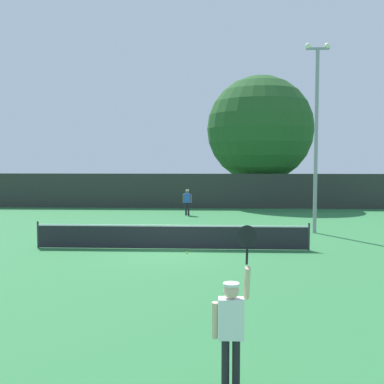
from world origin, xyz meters
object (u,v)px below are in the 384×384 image
at_px(player_serving, 232,320).
at_px(parked_car_mid, 267,191).
at_px(player_receiving, 187,200).
at_px(parked_car_near, 163,190).
at_px(tennis_ball, 187,253).
at_px(large_tree, 260,129).
at_px(light_pole, 316,127).
at_px(parked_car_far, 309,191).

height_order(player_serving, parked_car_mid, player_serving).
height_order(player_receiving, parked_car_near, parked_car_near).
xyz_separation_m(tennis_ball, parked_car_mid, (5.77, 24.08, 0.74)).
bearing_deg(large_tree, parked_car_near, 146.34).
height_order(player_serving, player_receiving, player_serving).
xyz_separation_m(player_serving, parked_car_near, (-4.91, 35.64, -0.33)).
bearing_deg(parked_car_mid, light_pole, -91.52).
height_order(tennis_ball, large_tree, large_tree).
bearing_deg(large_tree, light_pole, -85.13).
xyz_separation_m(player_receiving, tennis_ball, (0.69, -12.22, -0.97)).
relative_size(player_serving, parked_car_far, 0.58).
xyz_separation_m(player_serving, light_pole, (4.61, 15.66, 3.99)).
bearing_deg(parked_car_mid, tennis_ball, -105.33).
height_order(player_serving, parked_car_near, player_serving).
bearing_deg(light_pole, player_serving, -106.42).
distance_m(light_pole, large_tree, 14.54).
distance_m(player_receiving, light_pole, 10.40).
relative_size(parked_car_mid, parked_car_far, 0.98).
bearing_deg(large_tree, tennis_ball, -103.25).
bearing_deg(player_receiving, light_pole, 133.39).
distance_m(player_serving, light_pole, 16.81).
relative_size(player_receiving, parked_car_mid, 0.38).
bearing_deg(parked_car_near, parked_car_mid, -1.00).
distance_m(large_tree, parked_car_far, 9.14).
relative_size(parked_car_near, parked_car_far, 1.00).
height_order(player_receiving, parked_car_far, parked_car_far).
xyz_separation_m(large_tree, parked_car_mid, (1.12, 4.35, -5.20)).
bearing_deg(large_tree, player_serving, -96.41).
xyz_separation_m(light_pole, parked_car_mid, (-0.11, 18.80, -4.32)).
height_order(large_tree, parked_car_near, large_tree).
height_order(player_receiving, tennis_ball, player_receiving).
distance_m(light_pole, parked_car_mid, 19.29).
xyz_separation_m(player_serving, large_tree, (3.38, 30.12, 4.87)).
height_order(light_pole, large_tree, large_tree).
bearing_deg(tennis_ball, light_pole, 41.92).
bearing_deg(parked_car_mid, player_receiving, -120.42).
height_order(light_pole, parked_car_mid, light_pole).
bearing_deg(player_receiving, tennis_ball, 93.21).
relative_size(player_receiving, parked_car_far, 0.38).
distance_m(parked_car_near, parked_car_mid, 9.49).
xyz_separation_m(parked_car_mid, parked_car_far, (3.90, 1.26, 0.00)).
distance_m(player_serving, tennis_ball, 10.51).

